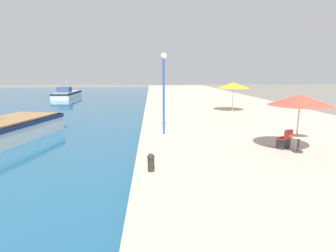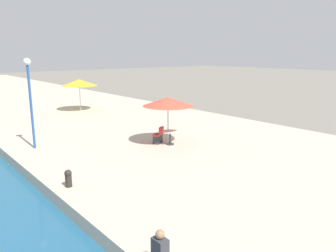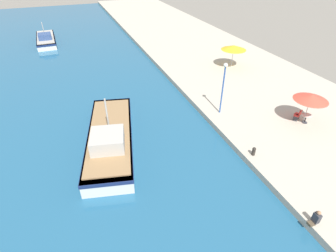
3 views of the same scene
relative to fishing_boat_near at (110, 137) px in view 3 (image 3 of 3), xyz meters
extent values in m
cube|color=#BCB29E|center=(16.44, 18.45, -0.56)|extent=(16.00, 90.00, 0.53)
cube|color=silver|center=(0.04, 0.17, -0.22)|extent=(5.39, 10.81, 1.14)
cube|color=navy|center=(0.04, 0.17, 0.23)|extent=(5.48, 10.93, 0.25)
cube|color=#99754C|center=(0.04, 0.17, 0.40)|extent=(4.96, 9.95, 0.10)
cube|color=#B7B2A8|center=(-0.36, -1.60, 0.96)|extent=(2.67, 2.72, 1.02)
cylinder|color=#B7B2A8|center=(0.04, 0.17, 1.82)|extent=(0.12, 0.12, 2.73)
cube|color=white|center=(-4.63, 29.79, -0.33)|extent=(2.89, 8.66, 0.91)
cube|color=navy|center=(-4.63, 29.79, 0.00)|extent=(2.95, 8.75, 0.25)
cube|color=#ADA89E|center=(-4.63, 29.79, 0.17)|extent=(2.66, 7.97, 0.10)
cube|color=#334C7F|center=(-4.58, 28.29, 0.63)|extent=(1.90, 1.94, 0.82)
cylinder|color=#B7B2A8|center=(-4.63, 29.79, 1.31)|extent=(0.12, 0.12, 2.18)
cylinder|color=#B7B7B7|center=(15.55, -3.21, 0.82)|extent=(0.06, 0.06, 2.23)
cone|color=#E04C38|center=(15.55, -3.21, 2.01)|extent=(2.67, 2.67, 0.47)
cylinder|color=#B7B7B7|center=(16.60, 9.53, 0.84)|extent=(0.06, 0.06, 2.27)
cone|color=yellow|center=(16.60, 9.53, 2.08)|extent=(2.93, 2.93, 0.51)
cylinder|color=#333338|center=(15.60, -3.33, -0.28)|extent=(0.44, 0.44, 0.04)
cylinder|color=#333338|center=(15.60, -3.33, 0.05)|extent=(0.08, 0.08, 0.70)
cylinder|color=beige|center=(15.60, -3.33, 0.42)|extent=(0.80, 0.80, 0.04)
cube|color=#2D2D33|center=(15.11, -2.76, -0.07)|extent=(0.48, 0.48, 0.45)
cube|color=red|center=(15.11, -2.76, 0.18)|extent=(0.56, 0.56, 0.06)
cube|color=red|center=(15.24, -2.91, 0.41)|extent=(0.34, 0.31, 0.40)
cube|color=#2D2D33|center=(15.36, -2.62, -0.07)|extent=(0.43, 0.43, 0.45)
cube|color=red|center=(15.36, -2.62, 0.18)|extent=(0.51, 0.51, 0.06)
cube|color=red|center=(15.43, -2.81, 0.41)|extent=(0.40, 0.19, 0.40)
cube|color=brown|center=(8.52, -11.05, -0.22)|extent=(0.39, 0.28, 0.16)
cube|color=#38383D|center=(8.71, -11.05, 0.16)|extent=(0.26, 0.36, 0.59)
sphere|color=#9E704C|center=(8.71, -11.05, 0.56)|extent=(0.21, 0.21, 0.21)
cylinder|color=#2D2823|center=(9.07, -5.25, -0.07)|extent=(0.24, 0.24, 0.45)
sphere|color=#2D2823|center=(9.07, -5.25, 0.22)|extent=(0.26, 0.26, 0.26)
cylinder|color=#28519E|center=(9.81, 0.64, 1.80)|extent=(0.12, 0.12, 4.20)
sphere|color=white|center=(9.81, 0.64, 4.08)|extent=(0.36, 0.36, 0.36)
camera|label=1|loc=(9.12, -14.17, 3.14)|focal=28.00mm
camera|label=2|loc=(4.61, -16.20, 4.51)|focal=35.00mm
camera|label=3|loc=(-1.58, -16.27, 11.80)|focal=28.00mm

